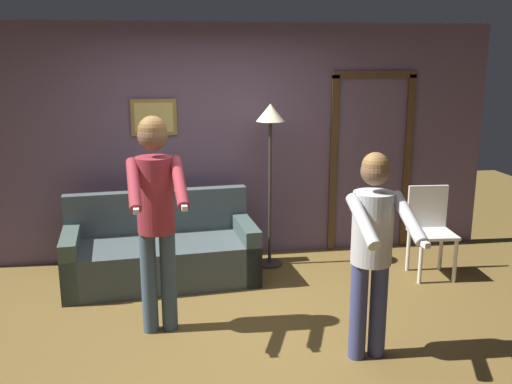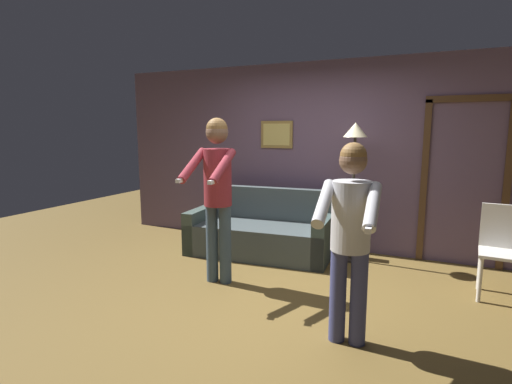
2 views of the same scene
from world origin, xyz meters
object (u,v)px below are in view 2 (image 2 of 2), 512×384
(couch, at_px, (261,234))
(dining_chair_distant, at_px, (503,246))
(torchiere_lamp, at_px, (355,150))
(person_standing_left, at_px, (217,184))
(person_standing_right, at_px, (350,227))

(couch, relative_size, dining_chair_distant, 2.11)
(couch, xyz_separation_m, torchiere_lamp, (1.17, 0.24, 1.15))
(couch, distance_m, dining_chair_distant, 2.80)
(person_standing_left, relative_size, dining_chair_distant, 1.94)
(person_standing_left, xyz_separation_m, person_standing_right, (1.56, -0.68, -0.16))
(person_standing_right, xyz_separation_m, dining_chair_distant, (1.22, 1.55, -0.42))
(couch, relative_size, person_standing_right, 1.23)
(person_standing_left, bearing_deg, dining_chair_distant, 17.30)
(torchiere_lamp, bearing_deg, person_standing_right, -79.57)
(torchiere_lamp, xyz_separation_m, dining_chair_distant, (1.60, -0.51, -0.90))
(torchiere_lamp, relative_size, person_standing_left, 0.98)
(person_standing_left, bearing_deg, person_standing_right, -23.65)
(couch, relative_size, person_standing_left, 1.09)
(person_standing_right, bearing_deg, person_standing_left, 156.35)
(torchiere_lamp, bearing_deg, person_standing_left, -130.59)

